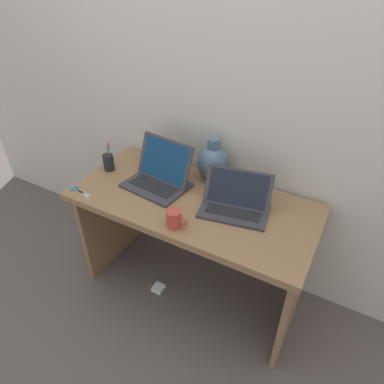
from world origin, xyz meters
name	(u,v)px	position (x,y,z in m)	size (l,w,h in m)	color
ground_plane	(192,287)	(0.00, 0.00, 0.00)	(6.00, 6.00, 0.00)	#564C47
back_wall	(224,92)	(0.00, 0.35, 1.20)	(4.40, 0.04, 2.40)	beige
desk	(192,222)	(0.00, 0.00, 0.56)	(1.33, 0.62, 0.72)	olive
laptop_left	(160,174)	(-0.23, 0.05, 0.78)	(0.37, 0.30, 0.25)	#333338
laptop_right	(236,201)	(0.23, 0.04, 0.77)	(0.38, 0.28, 0.20)	#333338
green_vase	(213,162)	(0.00, 0.25, 0.83)	(0.18, 0.18, 0.26)	slate
coffee_mug	(174,219)	(0.03, -0.23, 0.76)	(0.11, 0.07, 0.09)	#B23D33
pen_cup	(109,162)	(-0.59, 0.03, 0.77)	(0.06, 0.06, 0.18)	black
scissors	(78,190)	(-0.60, -0.24, 0.72)	(0.15, 0.06, 0.01)	#B7B7BC
power_brick	(158,288)	(-0.18, -0.13, 0.01)	(0.07, 0.07, 0.03)	white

